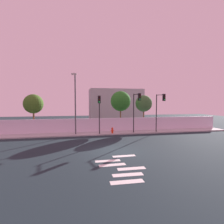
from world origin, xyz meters
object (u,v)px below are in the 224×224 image
Objects in this scene: fire_hydrant at (112,130)px; roadside_tree_leftmost at (33,104)px; traffic_light_left at (137,104)px; traffic_light_center at (160,105)px; street_lamp_curbside at (75,100)px; traffic_light_right at (99,106)px; roadside_tree_midleft at (121,101)px; roadside_tree_midright at (144,104)px.

roadside_tree_leftmost is at bearing 163.50° from fire_hydrant.
traffic_light_left is 1.01× the size of traffic_light_center.
traffic_light_left is at bearing -16.03° from roadside_tree_leftmost.
traffic_light_center is 0.69× the size of street_lamp_curbside.
traffic_light_right is 0.65× the size of street_lamp_curbside.
traffic_light_right is at bearing -15.94° from street_lamp_curbside.
traffic_light_left is 0.88× the size of roadside_tree_midleft.
roadside_tree_leftmost reaches higher than traffic_light_right.
traffic_light_right is 0.91× the size of roadside_tree_leftmost.
traffic_light_left is at bearing -14.42° from fire_hydrant.
traffic_light_right is 5.35m from roadside_tree_midleft.
roadside_tree_leftmost is 12.08m from roadside_tree_midleft.
traffic_light_right is at bearing -24.58° from roadside_tree_leftmost.
traffic_light_left is 0.98× the size of roadside_tree_midright.
traffic_light_center is 5.84m from roadside_tree_midleft.
traffic_light_left is 4.54m from roadside_tree_midright.
roadside_tree_leftmost is at bearing 151.32° from street_lamp_curbside.
street_lamp_curbside is 7.21m from roadside_tree_midleft.
traffic_light_left is at bearing -123.12° from roadside_tree_midright.
traffic_light_right is at bearing -179.37° from traffic_light_left.
roadside_tree_midright is (15.70, 0.00, 0.04)m from roadside_tree_leftmost.
roadside_tree_midleft is at bearing 180.00° from roadside_tree_midright.
roadside_tree_midright is at bearing 56.88° from traffic_light_left.
fire_hydrant is 0.14× the size of roadside_tree_leftmost.
roadside_tree_midright is at bearing 0.00° from roadside_tree_midleft.
traffic_light_center is (3.28, 0.02, -0.03)m from traffic_light_left.
roadside_tree_midleft is (-4.43, 3.78, 0.47)m from traffic_light_center.
street_lamp_curbside is at bearing 176.10° from traffic_light_center.
traffic_light_center is 16.93m from roadside_tree_leftmost.
traffic_light_left is 3.28m from traffic_light_center.
traffic_light_center is 0.87× the size of roadside_tree_midleft.
traffic_light_center is 11.01m from street_lamp_curbside.
street_lamp_curbside is 10.62m from roadside_tree_midright.
traffic_light_right is 9.26m from roadside_tree_leftmost.
traffic_light_center is 3.86m from roadside_tree_midright.
fire_hydrant is at bearing -151.19° from roadside_tree_midright.
roadside_tree_leftmost is at bearing 155.42° from traffic_light_right.
roadside_tree_midleft is (3.65, 3.85, 0.66)m from traffic_light_right.
street_lamp_curbside is at bearing -179.94° from fire_hydrant.
roadside_tree_midleft reaches higher than traffic_light_left.
fire_hydrant is 0.13× the size of roadside_tree_midleft.
street_lamp_curbside reaches higher than roadside_tree_midleft.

